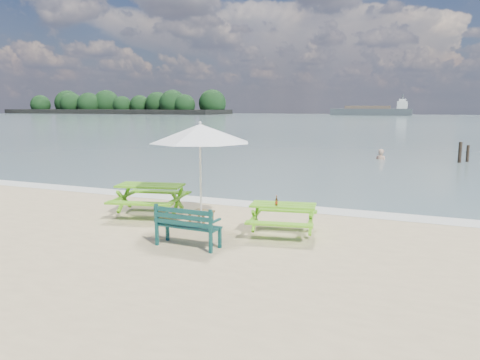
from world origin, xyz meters
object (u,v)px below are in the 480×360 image
at_px(picnic_table_right, 283,220).
at_px(swimmer, 381,165).
at_px(picnic_table_left, 151,200).
at_px(park_bench, 188,234).
at_px(side_table, 201,217).
at_px(patio_umbrella, 200,133).
at_px(beer_bottle, 276,202).

bearing_deg(picnic_table_right, swimmer, 88.85).
distance_m(picnic_table_left, picnic_table_right, 3.95).
bearing_deg(park_bench, picnic_table_left, 137.58).
bearing_deg(side_table, picnic_table_left, 168.38).
xyz_separation_m(park_bench, patio_umbrella, (-0.64, 1.81, 2.02)).
bearing_deg(patio_umbrella, side_table, 180.00).
distance_m(park_bench, swimmer, 18.78).
bearing_deg(picnic_table_left, picnic_table_right, -6.61).
relative_size(picnic_table_left, picnic_table_right, 1.22).
bearing_deg(side_table, picnic_table_right, -2.55).
bearing_deg(beer_bottle, picnic_table_left, 170.38).
bearing_deg(patio_umbrella, picnic_table_left, 168.38).
bearing_deg(park_bench, picnic_table_right, 47.96).
xyz_separation_m(side_table, swimmer, (2.52, 16.86, -0.53)).
relative_size(side_table, patio_umbrella, 0.20).
bearing_deg(swimmer, picnic_table_left, -104.47).
bearing_deg(beer_bottle, patio_umbrella, 172.07).
xyz_separation_m(picnic_table_right, park_bench, (-1.55, -1.71, -0.07)).
distance_m(picnic_table_left, side_table, 1.79).
height_order(park_bench, side_table, park_bench).
relative_size(picnic_table_left, beer_bottle, 10.06).
relative_size(picnic_table_right, side_table, 3.32).
relative_size(patio_umbrella, beer_bottle, 12.38).
bearing_deg(beer_bottle, side_table, 172.07).
bearing_deg(picnic_table_right, park_bench, -132.04).
relative_size(park_bench, swimmer, 0.76).
xyz_separation_m(picnic_table_left, side_table, (1.73, -0.36, -0.23)).
height_order(side_table, swimmer, swimmer).
bearing_deg(side_table, swimmer, 81.49).
xyz_separation_m(park_bench, side_table, (-0.64, 1.81, -0.09)).
height_order(picnic_table_left, beer_bottle, beer_bottle).
relative_size(picnic_table_right, swimmer, 1.01).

